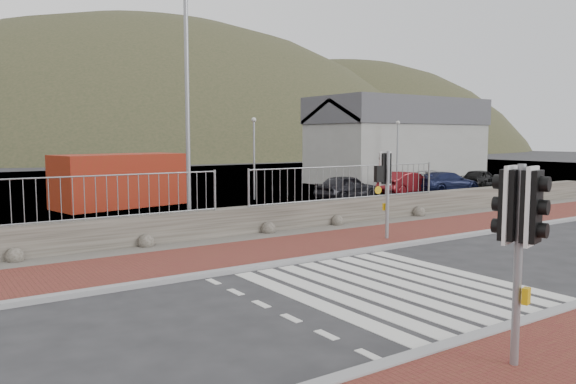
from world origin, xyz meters
TOP-DOWN VIEW (x-y plane):
  - ground at (0.00, 0.00)m, footprint 220.00×220.00m
  - sidewalk_far at (0.00, 4.50)m, footprint 40.00×3.00m
  - kerb_near at (0.00, -3.00)m, footprint 40.00×0.25m
  - kerb_far at (0.00, 3.00)m, footprint 40.00×0.25m
  - zebra_crossing at (-0.00, 0.00)m, footprint 4.62×5.60m
  - gravel_strip at (0.00, 6.50)m, footprint 40.00×1.50m
  - stone_wall at (0.00, 7.30)m, footprint 40.00×0.60m
  - railing at (0.00, 7.15)m, footprint 18.07×0.07m
  - quay at (0.00, 27.90)m, footprint 120.00×40.00m
  - harbor_building at (20.00, 19.90)m, footprint 12.20×6.20m
  - hills_backdrop at (6.74, 87.90)m, footprint 254.00×90.00m
  - traffic_signal_near at (-1.72, -3.98)m, footprint 0.45×0.34m
  - traffic_signal_far at (3.55, 3.94)m, footprint 0.67×0.29m
  - streetlight at (-0.91, 8.11)m, footprint 1.67×0.25m
  - shipping_container at (-0.46, 16.94)m, footprint 6.07×3.51m
  - car_a at (9.91, 13.35)m, footprint 3.87×2.05m
  - car_b at (14.52, 13.63)m, footprint 3.83×1.61m
  - car_c at (16.98, 12.92)m, footprint 4.22×2.02m
  - car_d at (17.89, 14.87)m, footprint 4.41×2.72m
  - car_e at (20.96, 13.67)m, footprint 3.65×2.07m

SIDE VIEW (x-z plane):
  - hills_backdrop at x=6.74m, z-range -73.05..26.95m
  - ground at x=0.00m, z-range 0.00..0.00m
  - quay at x=0.00m, z-range -0.25..0.25m
  - zebra_crossing at x=0.00m, z-range 0.00..0.01m
  - gravel_strip at x=0.00m, z-range 0.00..0.06m
  - sidewalk_far at x=0.00m, z-range 0.00..0.08m
  - kerb_near at x=0.00m, z-range -0.01..0.11m
  - kerb_far at x=0.00m, z-range -0.01..0.11m
  - stone_wall at x=0.00m, z-range 0.00..0.90m
  - car_d at x=17.89m, z-range 0.00..1.14m
  - car_e at x=20.96m, z-range 0.00..1.17m
  - car_c at x=16.98m, z-range 0.00..1.18m
  - car_b at x=14.52m, z-range 0.00..1.23m
  - car_a at x=9.91m, z-range 0.00..1.26m
  - shipping_container at x=-0.46m, z-range 0.00..2.38m
  - railing at x=0.00m, z-range 1.21..2.43m
  - traffic_signal_far at x=3.55m, z-range 0.61..3.35m
  - traffic_signal_near at x=-1.72m, z-range 0.63..3.43m
  - harbor_building at x=20.00m, z-range 0.03..5.83m
  - streetlight at x=-0.91m, z-range 0.49..8.38m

